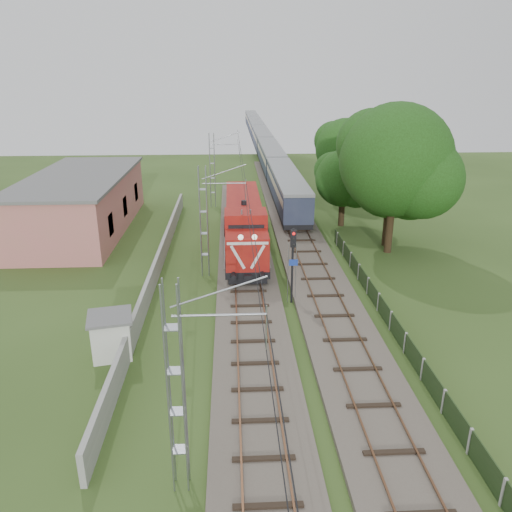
{
  "coord_description": "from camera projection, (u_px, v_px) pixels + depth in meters",
  "views": [
    {
      "loc": [
        -1.07,
        -22.14,
        13.97
      ],
      "look_at": [
        0.59,
        9.82,
        2.2
      ],
      "focal_mm": 35.0,
      "sensor_mm": 36.0,
      "label": 1
    }
  ],
  "objects": [
    {
      "name": "signal_post",
      "position": [
        293.0,
        253.0,
        31.05
      ],
      "size": [
        0.55,
        0.43,
        5.0
      ],
      "color": "black",
      "rests_on": "ground"
    },
    {
      "name": "track_main",
      "position": [
        249.0,
        301.0,
        32.12
      ],
      "size": [
        4.2,
        70.0,
        0.45
      ],
      "color": "#6B6054",
      "rests_on": "ground"
    },
    {
      "name": "catenary",
      "position": [
        205.0,
        222.0,
        35.33
      ],
      "size": [
        3.31,
        70.0,
        8.0
      ],
      "color": "gray",
      "rests_on": "ground"
    },
    {
      "name": "locomotive",
      "position": [
        244.0,
        223.0,
        41.43
      ],
      "size": [
        3.07,
        17.51,
        4.45
      ],
      "color": "black",
      "rests_on": "ground"
    },
    {
      "name": "coach_rake",
      "position": [
        262.0,
        138.0,
        93.97
      ],
      "size": [
        2.83,
        105.69,
        3.27
      ],
      "color": "black",
      "rests_on": "ground"
    },
    {
      "name": "station_building",
      "position": [
        81.0,
        202.0,
        46.48
      ],
      "size": [
        8.4,
        20.4,
        5.22
      ],
      "color": "#C06768",
      "rests_on": "ground"
    },
    {
      "name": "track_side",
      "position": [
        299.0,
        237.0,
        44.55
      ],
      "size": [
        4.2,
        80.0,
        0.45
      ],
      "color": "#6B6054",
      "rests_on": "ground"
    },
    {
      "name": "ground",
      "position": [
        254.0,
        362.0,
        25.63
      ],
      "size": [
        140.0,
        140.0,
        0.0
      ],
      "primitive_type": "plane",
      "color": "#30481B",
      "rests_on": "ground"
    },
    {
      "name": "boundary_wall",
      "position": [
        157.0,
        266.0,
        36.3
      ],
      "size": [
        0.25,
        40.0,
        1.5
      ],
      "primitive_type": "cube",
      "color": "#9E9E99",
      "rests_on": "ground"
    },
    {
      "name": "relay_hut",
      "position": [
        111.0,
        335.0,
        25.91
      ],
      "size": [
        2.62,
        2.62,
        2.29
      ],
      "color": "silver",
      "rests_on": "ground"
    },
    {
      "name": "tree_a",
      "position": [
        392.0,
        177.0,
        41.03
      ],
      "size": [
        7.31,
        6.96,
        9.47
      ],
      "color": "#382817",
      "rests_on": "ground"
    },
    {
      "name": "fence",
      "position": [
        391.0,
        321.0,
        28.62
      ],
      "size": [
        0.12,
        32.0,
        1.2
      ],
      "color": "black",
      "rests_on": "ground"
    },
    {
      "name": "tree_c",
      "position": [
        344.0,
        179.0,
        47.04
      ],
      "size": [
        5.64,
        5.37,
        7.31
      ],
      "color": "#382817",
      "rests_on": "ground"
    },
    {
      "name": "tree_b",
      "position": [
        397.0,
        161.0,
        38.81
      ],
      "size": [
        9.26,
        8.82,
        12.01
      ],
      "color": "#382817",
      "rests_on": "ground"
    },
    {
      "name": "tree_d",
      "position": [
        346.0,
        149.0,
        56.66
      ],
      "size": [
        7.17,
        6.83,
        9.29
      ],
      "color": "#382817",
      "rests_on": "ground"
    }
  ]
}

